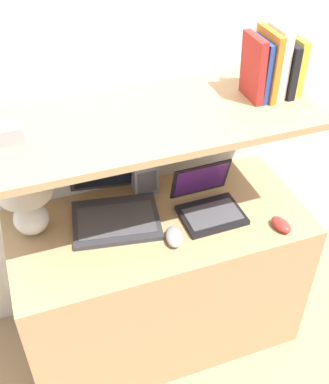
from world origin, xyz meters
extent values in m
plane|color=#9E8460|center=(0.00, 0.00, 0.00)|extent=(12.00, 12.00, 0.00)
cube|color=white|center=(0.00, 0.62, 1.20)|extent=(6.00, 0.05, 2.40)
cube|color=tan|center=(0.00, 0.28, 0.35)|extent=(1.18, 0.56, 0.71)
cube|color=white|center=(0.00, 0.58, 0.56)|extent=(1.18, 0.04, 1.12)
cube|color=tan|center=(0.00, 0.35, 1.13)|extent=(1.18, 0.50, 0.03)
ellipsoid|color=white|center=(-0.47, 0.39, 0.77)|extent=(0.13, 0.13, 0.13)
cylinder|color=tan|center=(-0.47, 0.39, 0.86)|extent=(0.02, 0.02, 0.05)
cone|color=beige|center=(-0.47, 0.39, 0.96)|extent=(0.19, 0.19, 0.15)
cube|color=#333338|center=(-0.16, 0.33, 0.72)|extent=(0.38, 0.32, 0.02)
cube|color=#47474C|center=(-0.16, 0.32, 0.73)|extent=(0.32, 0.23, 0.00)
cube|color=#333338|center=(-0.13, 0.50, 0.85)|extent=(0.34, 0.13, 0.25)
cube|color=black|center=(-0.13, 0.49, 0.85)|extent=(0.31, 0.11, 0.22)
cube|color=black|center=(0.20, 0.23, 0.72)|extent=(0.25, 0.19, 0.02)
cube|color=#47474C|center=(0.20, 0.23, 0.73)|extent=(0.22, 0.13, 0.00)
cube|color=black|center=(0.20, 0.35, 0.81)|extent=(0.24, 0.06, 0.17)
cube|color=#4C1E60|center=(0.20, 0.35, 0.81)|extent=(0.22, 0.05, 0.15)
ellipsoid|color=#99999E|center=(0.02, 0.16, 0.72)|extent=(0.09, 0.12, 0.04)
ellipsoid|color=red|center=(0.43, 0.08, 0.72)|extent=(0.07, 0.10, 0.04)
cube|color=gray|center=(0.01, 0.48, 0.78)|extent=(0.10, 0.07, 0.14)
cube|color=#59595B|center=(0.01, 0.44, 0.78)|extent=(0.08, 0.00, 0.10)
cube|color=gold|center=(0.54, 0.35, 1.25)|extent=(0.03, 0.12, 0.21)
cube|color=black|center=(0.51, 0.35, 1.24)|extent=(0.03, 0.15, 0.20)
cube|color=silver|center=(0.47, 0.35, 1.27)|extent=(0.04, 0.12, 0.26)
cube|color=orange|center=(0.43, 0.35, 1.27)|extent=(0.02, 0.16, 0.25)
cube|color=#284293|center=(0.41, 0.35, 1.25)|extent=(0.02, 0.14, 0.22)
cube|color=#A82823|center=(0.38, 0.35, 1.26)|extent=(0.04, 0.14, 0.23)
cube|color=#99999E|center=(-0.47, 0.35, 1.17)|extent=(0.08, 0.07, 0.06)
camera|label=1|loc=(-0.45, -1.04, 1.99)|focal=45.00mm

